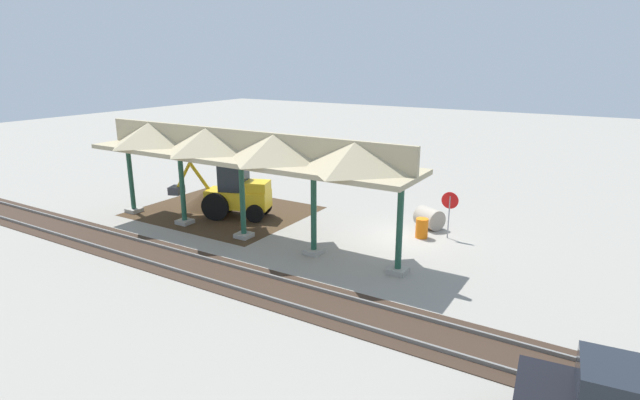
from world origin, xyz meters
TOP-DOWN VIEW (x-y plane):
  - ground_plane at (0.00, 0.00)m, footprint 120.00×120.00m
  - dirt_work_zone at (9.81, 1.29)m, footprint 8.68×7.00m
  - platform_canopy at (6.27, 3.85)m, footprint 16.21×3.20m
  - rail_tracks at (0.00, 7.47)m, footprint 60.00×2.58m
  - stop_sign at (-1.65, -0.88)m, footprint 0.76×0.07m
  - backhoe at (8.61, 1.66)m, footprint 5.31×2.93m
  - dirt_mound at (11.14, 0.97)m, footprint 5.83×5.83m
  - concrete_pipe at (-0.44, -1.83)m, footprint 1.54×1.46m
  - traffic_barrel at (-0.62, -0.34)m, footprint 0.56×0.56m

SIDE VIEW (x-z plane):
  - ground_plane at x=0.00m, z-range 0.00..0.00m
  - dirt_mound at x=11.14m, z-range -1.04..1.04m
  - dirt_work_zone at x=9.81m, z-range 0.00..0.01m
  - rail_tracks at x=0.00m, z-range -0.05..0.10m
  - traffic_barrel at x=-0.62m, z-range 0.00..0.90m
  - concrete_pipe at x=-0.44m, z-range 0.00..0.98m
  - backhoe at x=8.61m, z-range -0.15..2.67m
  - stop_sign at x=-1.65m, z-range 0.47..2.62m
  - platform_canopy at x=6.27m, z-range 1.72..6.62m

